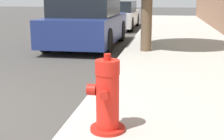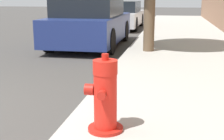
# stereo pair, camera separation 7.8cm
# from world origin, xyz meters

# --- Properties ---
(fire_hydrant) EXTENTS (0.39, 0.39, 0.80)m
(fire_hydrant) POSITION_xyz_m (2.68, 0.12, 0.48)
(fire_hydrant) COLOR red
(fire_hydrant) RESTS_ON sidewalk_slab
(parked_car_near) EXTENTS (1.85, 4.05, 1.48)m
(parked_car_near) POSITION_xyz_m (0.94, 6.20, 0.71)
(parked_car_near) COLOR navy
(parked_car_near) RESTS_ON ground_plane
(parked_car_mid) EXTENTS (1.74, 4.29, 1.25)m
(parked_car_mid) POSITION_xyz_m (1.00, 11.69, 0.61)
(parked_car_mid) COLOR silver
(parked_car_mid) RESTS_ON ground_plane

